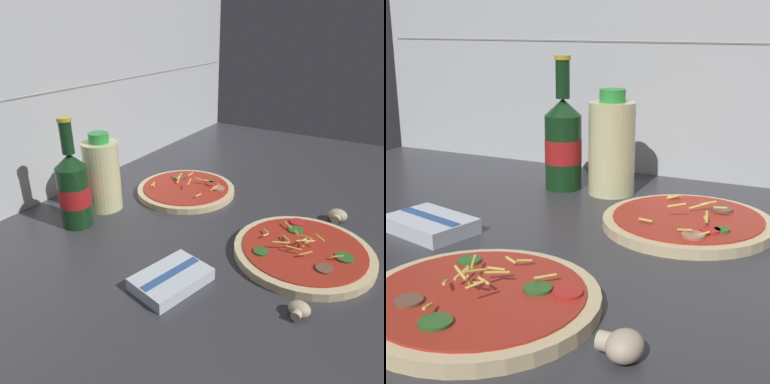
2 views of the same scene
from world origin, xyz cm
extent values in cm
cube|color=#38383D|center=(0.00, 0.00, 1.25)|extent=(160.00, 90.00, 2.50)
cube|color=silver|center=(0.00, 45.50, 30.00)|extent=(160.00, 1.00, 60.00)
cube|color=gray|center=(0.00, 44.95, 30.00)|extent=(156.80, 0.16, 0.30)
cylinder|color=beige|center=(-9.34, -21.51, 3.35)|extent=(28.09, 28.09, 1.71)
cylinder|color=#B22D1E|center=(-9.34, -21.51, 4.36)|extent=(24.72, 24.72, 0.30)
cylinder|color=red|center=(-0.30, -17.50, 4.71)|extent=(3.45, 3.45, 0.40)
cylinder|color=brown|center=(-14.75, -26.85, 4.71)|extent=(3.21, 3.21, 0.40)
cylinder|color=#336628|center=(-3.56, -18.05, 4.71)|extent=(3.35, 3.35, 0.40)
cylinder|color=#336628|center=(-9.08, -29.38, 4.71)|extent=(3.53, 3.53, 0.40)
cylinder|color=#336628|center=(-15.45, -14.70, 4.71)|extent=(3.01, 3.01, 0.40)
cylinder|color=#EFCC56|center=(-12.60, -17.72, 6.24)|extent=(1.89, 3.17, 0.45)
cylinder|color=#EFCC56|center=(-9.96, -13.49, 5.28)|extent=(1.90, 0.91, 0.67)
cylinder|color=#EFCC56|center=(-12.89, -22.86, 5.62)|extent=(1.64, 2.32, 1.04)
cylinder|color=#EFCC56|center=(-10.68, -22.78, 7.14)|extent=(2.61, 1.63, 1.06)
cylinder|color=#EFCC56|center=(-8.23, -19.45, 6.80)|extent=(1.94, 1.37, 0.71)
cylinder|color=#EFCC56|center=(-10.64, -21.55, 6.87)|extent=(1.96, 2.57, 0.40)
cylinder|color=#EFCC56|center=(-8.71, -21.17, 5.90)|extent=(1.91, 0.85, 0.66)
cylinder|color=#EFCC56|center=(-7.82, -24.08, 6.85)|extent=(1.49, 2.17, 0.66)
cylinder|color=#EFCC56|center=(-8.32, -13.00, 5.33)|extent=(1.57, 1.77, 0.68)
cylinder|color=#EFCC56|center=(-10.84, -28.34, 5.63)|extent=(1.02, 2.20, 0.85)
cylinder|color=#EFCC56|center=(-9.54, -21.60, 7.16)|extent=(1.45, 2.89, 0.91)
cylinder|color=#EFCC56|center=(-9.50, -21.89, 5.79)|extent=(2.29, 1.11, 1.09)
cylinder|color=#EFCC56|center=(-9.25, -17.74, 5.45)|extent=(2.40, 2.35, 0.74)
cylinder|color=#EFCC56|center=(-12.51, -20.36, 5.75)|extent=(0.77, 3.04, 0.47)
cylinder|color=#EFCC56|center=(-3.57, -16.26, 5.44)|extent=(2.11, 2.28, 0.37)
cylinder|color=beige|center=(4.69, 15.46, 3.30)|extent=(26.92, 26.92, 1.61)
cylinder|color=#B22D1E|center=(4.69, 15.46, 4.26)|extent=(23.69, 23.69, 0.30)
cylinder|color=red|center=(9.50, 10.14, 4.61)|extent=(3.01, 3.01, 0.40)
cylinder|color=#B7755B|center=(7.83, 6.93, 4.61)|extent=(3.42, 3.42, 0.40)
cylinder|color=brown|center=(8.90, 20.88, 4.61)|extent=(3.59, 3.59, 0.40)
cylinder|color=#336628|center=(11.06, 11.04, 4.61)|extent=(2.29, 2.29, 0.40)
cylinder|color=#EFCC56|center=(5.52, 18.44, 5.40)|extent=(2.90, 1.24, 1.28)
cylinder|color=#EFCC56|center=(0.43, 23.08, 4.94)|extent=(2.26, 1.50, 0.92)
cylinder|color=#EFCC56|center=(3.36, 13.56, 6.64)|extent=(2.85, 1.08, 0.99)
cylinder|color=#EFCC56|center=(-0.06, 8.78, 5.17)|extent=(2.29, 0.65, 0.38)
cylinder|color=#EFCC56|center=(8.42, 11.48, 5.71)|extent=(1.15, 2.21, 0.50)
cylinder|color=#EFCC56|center=(8.27, 12.90, 5.67)|extent=(1.12, 2.87, 1.21)
cylinder|color=#EFCC56|center=(-0.28, 23.67, 4.82)|extent=(2.38, 1.16, 0.45)
cylinder|color=#EFCC56|center=(9.17, 7.48, 4.87)|extent=(1.57, 1.72, 0.56)
cylinder|color=#EFCC56|center=(7.03, 19.17, 5.91)|extent=(2.67, 0.54, 1.22)
cylinder|color=#EFCC56|center=(6.46, 7.55, 5.00)|extent=(2.60, 1.37, 0.96)
cylinder|color=#EFCC56|center=(9.44, 16.89, 6.10)|extent=(2.30, 0.64, 0.62)
cylinder|color=#143819|center=(-23.64, 27.79, 9.67)|extent=(7.10, 7.10, 14.34)
cone|color=#143819|center=(-23.64, 27.79, 18.45)|extent=(7.10, 7.10, 3.21)
cylinder|color=#143819|center=(-23.64, 27.79, 23.62)|extent=(2.70, 2.70, 7.13)
cylinder|color=gold|center=(-23.64, 27.79, 27.59)|extent=(3.10, 3.10, 0.80)
cylinder|color=red|center=(-23.64, 27.79, 9.96)|extent=(7.17, 7.17, 4.59)
cylinder|color=beige|center=(-13.77, 28.40, 11.18)|extent=(8.74, 8.74, 17.35)
cylinder|color=green|center=(-13.77, 28.40, 21.03)|extent=(4.81, 4.81, 2.37)
cylinder|color=beige|center=(7.74, -24.33, 4.05)|extent=(1.99, 1.99, 1.99)
ellipsoid|color=#C6B293|center=(9.51, -24.33, 4.05)|extent=(3.76, 4.43, 3.10)
cube|color=silver|center=(-30.86, -3.64, 3.70)|extent=(15.28, 12.15, 2.40)
cube|color=#335693|center=(-30.86, -3.64, 4.98)|extent=(12.82, 4.67, 0.16)
camera|label=1|loc=(-76.08, -35.40, 46.29)|focal=35.00mm
camera|label=2|loc=(27.10, -71.34, 33.99)|focal=55.00mm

